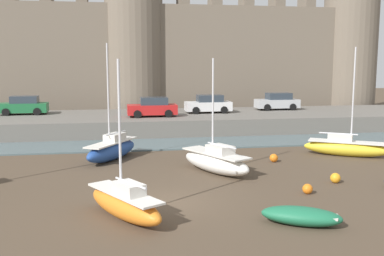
{
  "coord_description": "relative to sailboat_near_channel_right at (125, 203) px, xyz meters",
  "views": [
    {
      "loc": [
        -1.99,
        -18.18,
        5.83
      ],
      "look_at": [
        1.85,
        4.55,
        2.5
      ],
      "focal_mm": 42.0,
      "sensor_mm": 36.0,
      "label": 1
    }
  ],
  "objects": [
    {
      "name": "car_quay_east",
      "position": [
        7.95,
        22.86,
        1.58
      ],
      "size": [
        4.12,
        1.92,
        1.62
      ],
      "color": "silver",
      "rests_on": "quay_road"
    },
    {
      "name": "sailboat_midflat_centre",
      "position": [
        -0.55,
        10.72,
        0.05
      ],
      "size": [
        3.68,
        4.96,
        7.0
      ],
      "color": "#234793",
      "rests_on": "ground"
    },
    {
      "name": "car_quay_west",
      "position": [
        2.74,
        20.79,
        1.58
      ],
      "size": [
        4.12,
        1.92,
        1.62
      ],
      "color": "red",
      "rests_on": "quay_road"
    },
    {
      "name": "car_quay_centre_west",
      "position": [
        -8.2,
        24.23,
        1.58
      ],
      "size": [
        4.12,
        1.92,
        1.62
      ],
      "color": "#1E6638",
      "rests_on": "quay_road"
    },
    {
      "name": "water_channel",
      "position": [
        1.77,
        15.25,
        -0.56
      ],
      "size": [
        80.0,
        4.5,
        0.1
      ],
      "primitive_type": "cube",
      "color": "slate",
      "rests_on": "ground"
    },
    {
      "name": "mooring_buoy_off_centre",
      "position": [
        8.94,
        8.44,
        -0.36
      ],
      "size": [
        0.49,
        0.49,
        0.49
      ],
      "primitive_type": "sphere",
      "color": "orange",
      "rests_on": "ground"
    },
    {
      "name": "quay_road",
      "position": [
        1.77,
        22.5,
        0.1
      ],
      "size": [
        60.82,
        10.0,
        1.41
      ],
      "primitive_type": "cube",
      "color": "#666059",
      "rests_on": "ground"
    },
    {
      "name": "rowboat_midflat_right",
      "position": [
        6.31,
        -1.77,
        -0.26
      ],
      "size": [
        3.09,
        2.3,
        0.67
      ],
      "color": "#1E6B47",
      "rests_on": "ground"
    },
    {
      "name": "sailboat_foreground_right",
      "position": [
        14.06,
        9.4,
        -0.03
      ],
      "size": [
        5.09,
        3.85,
        6.83
      ],
      "color": "yellow",
      "rests_on": "ground"
    },
    {
      "name": "mooring_buoy_mid_mud",
      "position": [
        8.17,
        1.9,
        -0.38
      ],
      "size": [
        0.46,
        0.46,
        0.46
      ],
      "primitive_type": "sphere",
      "color": "orange",
      "rests_on": "ground"
    },
    {
      "name": "car_quay_centre_east",
      "position": [
        15.02,
        24.44,
        1.58
      ],
      "size": [
        4.12,
        1.92,
        1.62
      ],
      "color": "#B2B5B7",
      "rests_on": "quay_road"
    },
    {
      "name": "mooring_buoy_near_shore",
      "position": [
        10.3,
        3.43,
        -0.36
      ],
      "size": [
        0.5,
        0.5,
        0.5
      ],
      "primitive_type": "sphere",
      "color": "orange",
      "rests_on": "ground"
    },
    {
      "name": "ground_plane",
      "position": [
        1.77,
        1.63,
        -0.61
      ],
      "size": [
        160.0,
        160.0,
        0.0
      ],
      "primitive_type": "plane",
      "color": "#4C3D2D"
    },
    {
      "name": "sailboat_near_channel_right",
      "position": [
        0.0,
        0.0,
        0.0
      ],
      "size": [
        3.26,
        4.51,
        6.0
      ],
      "color": "orange",
      "rests_on": "ground"
    },
    {
      "name": "castle",
      "position": [
        1.77,
        31.67,
        6.89
      ],
      "size": [
        55.55,
        6.73,
        20.3
      ],
      "color": "#706354",
      "rests_on": "ground"
    },
    {
      "name": "sailboat_midflat_left",
      "position": [
        4.96,
        6.46,
        0.03
      ],
      "size": [
        3.57,
        5.06,
        6.1
      ],
      "color": "silver",
      "rests_on": "ground"
    }
  ]
}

